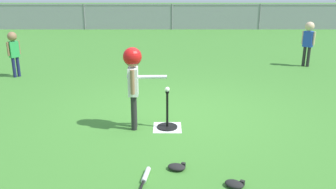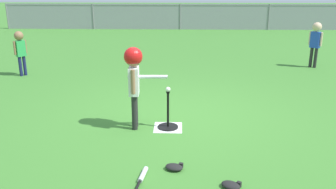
# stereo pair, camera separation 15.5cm
# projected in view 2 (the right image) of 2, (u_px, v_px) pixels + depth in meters

# --- Properties ---
(ground_plane) EXTENTS (60.00, 60.00, 0.00)m
(ground_plane) POSITION_uv_depth(u_px,v_px,m) (180.00, 116.00, 6.19)
(ground_plane) COLOR #3D7A2D
(home_plate) EXTENTS (0.44, 0.44, 0.01)m
(home_plate) POSITION_uv_depth(u_px,v_px,m) (168.00, 127.00, 5.69)
(home_plate) COLOR white
(home_plate) RESTS_ON ground_plane
(batting_tee) EXTENTS (0.32, 0.32, 0.60)m
(batting_tee) POSITION_uv_depth(u_px,v_px,m) (168.00, 122.00, 5.67)
(batting_tee) COLOR black
(batting_tee) RESTS_ON ground_plane
(baseball_on_tee) EXTENTS (0.07, 0.07, 0.07)m
(baseball_on_tee) POSITION_uv_depth(u_px,v_px,m) (168.00, 89.00, 5.50)
(baseball_on_tee) COLOR white
(baseball_on_tee) RESTS_ON batting_tee
(batter_child) EXTENTS (0.65, 0.37, 1.28)m
(batter_child) POSITION_uv_depth(u_px,v_px,m) (134.00, 71.00, 5.41)
(batter_child) COLOR #262626
(batter_child) RESTS_ON ground_plane
(fielder_deep_right) EXTENTS (0.28, 0.26, 1.18)m
(fielder_deep_right) POSITION_uv_depth(u_px,v_px,m) (316.00, 39.00, 9.33)
(fielder_deep_right) COLOR #262626
(fielder_deep_right) RESTS_ON ground_plane
(fielder_deep_center) EXTENTS (0.23, 0.25, 1.07)m
(fielder_deep_center) POSITION_uv_depth(u_px,v_px,m) (20.00, 47.00, 8.53)
(fielder_deep_center) COLOR #191E4C
(fielder_deep_center) RESTS_ON ground_plane
(spare_bat_silver) EXTENTS (0.14, 0.60, 0.06)m
(spare_bat_silver) POSITION_uv_depth(u_px,v_px,m) (142.00, 177.00, 4.21)
(spare_bat_silver) COLOR silver
(spare_bat_silver) RESTS_ON ground_plane
(glove_by_plate) EXTENTS (0.27, 0.26, 0.07)m
(glove_by_plate) POSITION_uv_depth(u_px,v_px,m) (231.00, 185.00, 4.05)
(glove_by_plate) COLOR black
(glove_by_plate) RESTS_ON ground_plane
(glove_near_bats) EXTENTS (0.26, 0.22, 0.07)m
(glove_near_bats) POSITION_uv_depth(u_px,v_px,m) (174.00, 167.00, 4.43)
(glove_near_bats) COLOR black
(glove_near_bats) RESTS_ON ground_plane
(outfield_fence) EXTENTS (16.06, 0.06, 1.15)m
(outfield_fence) POSITION_uv_depth(u_px,v_px,m) (180.00, 16.00, 16.43)
(outfield_fence) COLOR slate
(outfield_fence) RESTS_ON ground_plane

